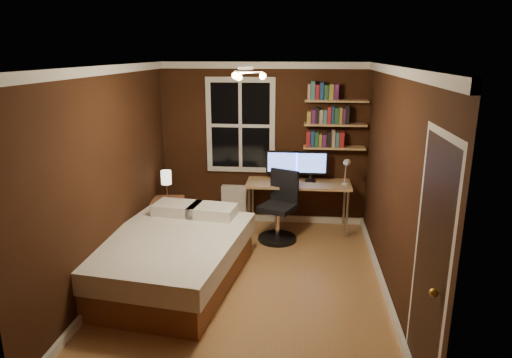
# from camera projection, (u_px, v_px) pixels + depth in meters

# --- Properties ---
(floor) EXTENTS (4.20, 4.20, 0.00)m
(floor) POSITION_uv_depth(u_px,v_px,m) (248.00, 282.00, 5.41)
(floor) COLOR #97633C
(floor) RESTS_ON ground
(wall_back) EXTENTS (3.20, 0.04, 2.50)m
(wall_back) POSITION_uv_depth(u_px,v_px,m) (263.00, 145.00, 7.09)
(wall_back) COLOR black
(wall_back) RESTS_ON ground
(wall_left) EXTENTS (0.04, 4.20, 2.50)m
(wall_left) POSITION_uv_depth(u_px,v_px,m) (109.00, 178.00, 5.23)
(wall_left) COLOR black
(wall_left) RESTS_ON ground
(wall_right) EXTENTS (0.04, 4.20, 2.50)m
(wall_right) POSITION_uv_depth(u_px,v_px,m) (394.00, 185.00, 4.92)
(wall_right) COLOR black
(wall_right) RESTS_ON ground
(ceiling) EXTENTS (3.20, 4.20, 0.02)m
(ceiling) POSITION_uv_depth(u_px,v_px,m) (247.00, 66.00, 4.74)
(ceiling) COLOR white
(ceiling) RESTS_ON wall_back
(window) EXTENTS (1.06, 0.06, 1.46)m
(window) POSITION_uv_depth(u_px,v_px,m) (241.00, 125.00, 7.01)
(window) COLOR silver
(window) RESTS_ON wall_back
(door) EXTENTS (0.03, 0.82, 2.05)m
(door) POSITION_uv_depth(u_px,v_px,m) (429.00, 270.00, 3.50)
(door) COLOR black
(door) RESTS_ON ground
(door_knob) EXTENTS (0.06, 0.06, 0.06)m
(door_knob) POSITION_uv_depth(u_px,v_px,m) (434.00, 293.00, 3.22)
(door_knob) COLOR gold
(door_knob) RESTS_ON door
(ceiling_fixture) EXTENTS (0.44, 0.44, 0.18)m
(ceiling_fixture) POSITION_uv_depth(u_px,v_px,m) (246.00, 76.00, 4.67)
(ceiling_fixture) COLOR beige
(ceiling_fixture) RESTS_ON ceiling
(bookshelf_lower) EXTENTS (0.92, 0.22, 0.03)m
(bookshelf_lower) POSITION_uv_depth(u_px,v_px,m) (334.00, 148.00, 6.87)
(bookshelf_lower) COLOR #AF7F55
(bookshelf_lower) RESTS_ON wall_back
(books_row_lower) EXTENTS (0.54, 0.16, 0.23)m
(books_row_lower) POSITION_uv_depth(u_px,v_px,m) (334.00, 139.00, 6.83)
(books_row_lower) COLOR maroon
(books_row_lower) RESTS_ON bookshelf_lower
(bookshelf_middle) EXTENTS (0.92, 0.22, 0.03)m
(bookshelf_middle) POSITION_uv_depth(u_px,v_px,m) (335.00, 124.00, 6.77)
(bookshelf_middle) COLOR #AF7F55
(bookshelf_middle) RESTS_ON wall_back
(books_row_middle) EXTENTS (0.66, 0.16, 0.23)m
(books_row_middle) POSITION_uv_depth(u_px,v_px,m) (336.00, 116.00, 6.74)
(books_row_middle) COLOR navy
(books_row_middle) RESTS_ON bookshelf_middle
(bookshelf_upper) EXTENTS (0.92, 0.22, 0.03)m
(bookshelf_upper) POSITION_uv_depth(u_px,v_px,m) (336.00, 101.00, 6.68)
(bookshelf_upper) COLOR #AF7F55
(bookshelf_upper) RESTS_ON wall_back
(books_row_upper) EXTENTS (0.42, 0.16, 0.23)m
(books_row_upper) POSITION_uv_depth(u_px,v_px,m) (337.00, 92.00, 6.64)
(books_row_upper) COLOR #225131
(books_row_upper) RESTS_ON bookshelf_upper
(bed) EXTENTS (1.79, 2.29, 0.71)m
(bed) POSITION_uv_depth(u_px,v_px,m) (172.00, 258.00, 5.36)
(bed) COLOR brown
(bed) RESTS_ON ground
(nightstand) EXTENTS (0.47, 0.47, 0.54)m
(nightstand) POSITION_uv_depth(u_px,v_px,m) (168.00, 217.00, 6.80)
(nightstand) COLOR brown
(nightstand) RESTS_ON ground
(bedside_lamp) EXTENTS (0.15, 0.15, 0.44)m
(bedside_lamp) POSITION_uv_depth(u_px,v_px,m) (167.00, 185.00, 6.67)
(bedside_lamp) COLOR white
(bedside_lamp) RESTS_ON nightstand
(radiator) EXTENTS (0.40, 0.14, 0.60)m
(radiator) POSITION_uv_depth(u_px,v_px,m) (234.00, 204.00, 7.28)
(radiator) COLOR silver
(radiator) RESTS_ON ground
(desk) EXTENTS (1.56, 0.59, 0.74)m
(desk) POSITION_uv_depth(u_px,v_px,m) (298.00, 186.00, 6.88)
(desk) COLOR #AF7F55
(desk) RESTS_ON ground
(monitor_left) EXTENTS (0.50, 0.12, 0.46)m
(monitor_left) POSITION_uv_depth(u_px,v_px,m) (283.00, 166.00, 6.90)
(monitor_left) COLOR black
(monitor_left) RESTS_ON desk
(monitor_right) EXTENTS (0.50, 0.12, 0.46)m
(monitor_right) POSITION_uv_depth(u_px,v_px,m) (311.00, 167.00, 6.86)
(monitor_right) COLOR black
(monitor_right) RESTS_ON desk
(desk_lamp) EXTENTS (0.14, 0.32, 0.44)m
(desk_lamp) POSITION_uv_depth(u_px,v_px,m) (346.00, 171.00, 6.63)
(desk_lamp) COLOR silver
(desk_lamp) RESTS_ON desk
(office_chair) EXTENTS (0.60, 0.60, 1.01)m
(office_chair) POSITION_uv_depth(u_px,v_px,m) (279.00, 214.00, 6.57)
(office_chair) COLOR black
(office_chair) RESTS_ON ground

